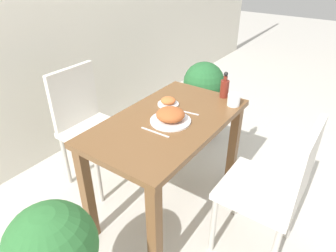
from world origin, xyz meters
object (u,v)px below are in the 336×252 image
at_px(chair_near, 276,186).
at_px(food_plate, 170,116).
at_px(side_plate, 168,102).
at_px(sauce_bottle, 225,88).
at_px(drink_cup, 234,100).
at_px(potted_plant_right, 203,93).
at_px(chair_far, 87,121).

relative_size(chair_near, food_plate, 3.70).
relative_size(side_plate, sauce_bottle, 0.76).
bearing_deg(chair_near, food_plate, -85.06).
height_order(side_plate, sauce_bottle, sauce_bottle).
bearing_deg(chair_near, side_plate, -98.52).
relative_size(drink_cup, sauce_bottle, 0.45).
xyz_separation_m(side_plate, potted_plant_right, (0.82, 0.18, -0.29)).
xyz_separation_m(chair_far, potted_plant_right, (1.03, -0.41, -0.05)).
xyz_separation_m(chair_far, drink_cup, (0.46, -0.95, 0.25)).
distance_m(food_plate, potted_plant_right, 1.09).
relative_size(side_plate, potted_plant_right, 0.18).
bearing_deg(potted_plant_right, chair_near, -134.10).
height_order(chair_far, food_plate, chair_far).
height_order(food_plate, sauce_bottle, sauce_bottle).
xyz_separation_m(drink_cup, sauce_bottle, (0.08, 0.11, 0.03)).
relative_size(chair_far, food_plate, 3.70).
height_order(chair_near, chair_far, same).
bearing_deg(drink_cup, chair_near, -129.60).
bearing_deg(chair_near, drink_cup, -129.60).
xyz_separation_m(chair_near, food_plate, (-0.06, 0.66, 0.25)).
xyz_separation_m(side_plate, drink_cup, (0.24, -0.35, 0.02)).
relative_size(sauce_bottle, potted_plant_right, 0.24).
height_order(chair_far, sauce_bottle, sauce_bottle).
relative_size(side_plate, drink_cup, 1.70).
distance_m(chair_far, food_plate, 0.77).
relative_size(chair_near, potted_plant_right, 1.19).
height_order(food_plate, side_plate, food_plate).
height_order(chair_near, drink_cup, chair_near).
bearing_deg(food_plate, sauce_bottle, -11.89).
height_order(chair_near, side_plate, chair_near).
distance_m(chair_far, drink_cup, 1.08).
bearing_deg(sauce_bottle, food_plate, 168.11).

